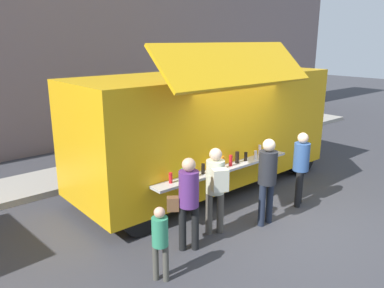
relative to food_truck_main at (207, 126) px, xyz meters
The scene contains 9 objects.
ground_plane 2.65m from the food_truck_main, 94.34° to the right, with size 60.00×60.00×0.00m, color #38383D.
curb_strip 5.00m from the food_truck_main, 146.77° to the left, with size 28.00×1.60×0.15m, color #9E998E.
food_truck_main is the anchor object (origin of this frame).
trash_bin 4.32m from the food_truck_main, 33.51° to the left, with size 0.60×0.60×1.03m, color #2E5E36.
customer_front_ordering 2.31m from the food_truck_main, 102.37° to the right, with size 0.36×0.35×1.72m.
customer_mid_with_backpack 2.45m from the food_truck_main, 129.05° to the right, with size 0.44×0.54×1.65m.
customer_rear_waiting 3.01m from the food_truck_main, 138.98° to the right, with size 0.51×0.43×1.65m.
customer_extra_browsing 2.31m from the food_truck_main, 70.08° to the right, with size 0.33×0.33×1.63m.
child_near_queue 3.97m from the food_truck_main, 142.92° to the right, with size 0.24×0.24×1.19m.
Camera 1 is at (-5.82, -4.25, 3.51)m, focal length 35.60 mm.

